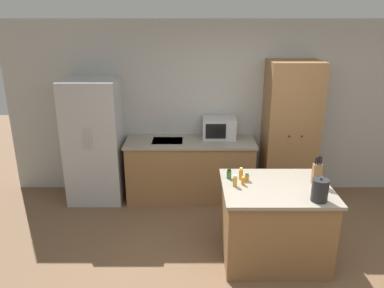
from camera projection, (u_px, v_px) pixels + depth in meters
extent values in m
plane|color=brown|center=(271.00, 283.00, 3.88)|extent=(14.00, 14.00, 0.00)
cube|color=#B2B2AD|center=(246.00, 109.00, 5.67)|extent=(7.20, 0.06, 2.60)
cube|color=#B7BABC|center=(95.00, 141.00, 5.45)|extent=(0.78, 0.67, 1.80)
cylinder|color=silver|center=(84.00, 139.00, 5.07)|extent=(0.02, 0.02, 0.30)
cylinder|color=silver|center=(90.00, 139.00, 5.07)|extent=(0.02, 0.02, 0.30)
cube|color=olive|center=(190.00, 170.00, 5.61)|extent=(1.85, 0.64, 0.87)
cube|color=gray|center=(190.00, 142.00, 5.47)|extent=(1.89, 0.68, 0.03)
cube|color=#9EA0A3|center=(167.00, 141.00, 5.46)|extent=(0.44, 0.34, 0.01)
cube|color=olive|center=(290.00, 132.00, 5.44)|extent=(0.73, 0.61, 2.05)
sphere|color=black|center=(289.00, 136.00, 5.12)|extent=(0.02, 0.02, 0.02)
sphere|color=black|center=(302.00, 136.00, 5.12)|extent=(0.02, 0.02, 0.02)
cube|color=olive|center=(273.00, 223.00, 4.20)|extent=(1.11, 0.91, 0.85)
cube|color=gray|center=(276.00, 187.00, 4.05)|extent=(1.17, 0.97, 0.03)
cube|color=#B2B5B7|center=(219.00, 128.00, 5.53)|extent=(0.49, 0.34, 0.31)
cube|color=black|center=(216.00, 131.00, 5.37)|extent=(0.29, 0.01, 0.22)
cube|color=olive|center=(317.00, 174.00, 4.06)|extent=(0.09, 0.07, 0.23)
cylinder|color=black|center=(316.00, 161.00, 4.01)|extent=(0.02, 0.02, 0.08)
cylinder|color=black|center=(318.00, 161.00, 4.00)|extent=(0.02, 0.02, 0.09)
cylinder|color=black|center=(319.00, 160.00, 4.00)|extent=(0.02, 0.02, 0.10)
cylinder|color=black|center=(321.00, 161.00, 4.00)|extent=(0.02, 0.02, 0.09)
cylinder|color=gold|center=(235.00, 182.00, 4.03)|extent=(0.05, 0.05, 0.11)
cylinder|color=silver|center=(235.00, 176.00, 4.01)|extent=(0.04, 0.04, 0.02)
cylinder|color=#337033|center=(229.00, 175.00, 4.22)|extent=(0.05, 0.05, 0.09)
cylinder|color=black|center=(229.00, 170.00, 4.21)|extent=(0.04, 0.04, 0.02)
cylinder|color=orange|center=(241.00, 175.00, 4.20)|extent=(0.04, 0.04, 0.11)
cylinder|color=#E5DB4C|center=(241.00, 169.00, 4.18)|extent=(0.03, 0.03, 0.02)
cylinder|color=orange|center=(243.00, 181.00, 4.07)|extent=(0.04, 0.04, 0.08)
cylinder|color=#E5DB4C|center=(243.00, 177.00, 4.06)|extent=(0.03, 0.03, 0.02)
cylinder|color=orange|center=(247.00, 178.00, 4.17)|extent=(0.05, 0.05, 0.07)
cylinder|color=#286628|center=(247.00, 174.00, 4.16)|extent=(0.04, 0.04, 0.02)
cylinder|color=#232326|center=(320.00, 190.00, 3.69)|extent=(0.16, 0.16, 0.23)
sphere|color=#262628|center=(321.00, 179.00, 3.65)|extent=(0.02, 0.02, 0.02)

